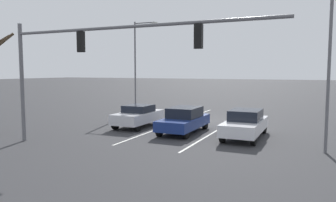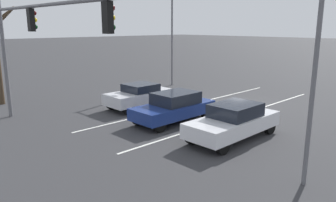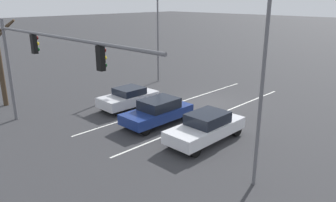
% 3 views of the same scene
% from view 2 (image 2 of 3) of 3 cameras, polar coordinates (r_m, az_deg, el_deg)
% --- Properties ---
extents(ground_plane, '(240.00, 240.00, 0.00)m').
position_cam_2_polar(ground_plane, '(20.91, 11.43, -0.46)').
color(ground_plane, '#333335').
extents(lane_stripe_left_divider, '(0.12, 16.13, 0.01)m').
position_cam_2_polar(lane_stripe_left_divider, '(18.29, 12.26, -2.41)').
color(lane_stripe_left_divider, silver).
rests_on(lane_stripe_left_divider, ground_plane).
extents(lane_stripe_center_divider, '(0.12, 16.13, 0.01)m').
position_cam_2_polar(lane_stripe_center_divider, '(20.39, 4.03, -0.56)').
color(lane_stripe_center_divider, silver).
rests_on(lane_stripe_center_divider, ground_plane).
extents(car_silver_rightlane_front, '(1.84, 4.08, 1.43)m').
position_cam_2_polar(car_silver_rightlane_front, '(19.46, -4.94, 1.00)').
color(car_silver_rightlane_front, silver).
rests_on(car_silver_rightlane_front, ground_plane).
extents(car_white_leftlane_front, '(1.82, 4.68, 1.53)m').
position_cam_2_polar(car_white_leftlane_front, '(14.30, 11.36, -3.43)').
color(car_white_leftlane_front, silver).
rests_on(car_white_leftlane_front, ground_plane).
extents(car_navy_midlane_front, '(1.84, 4.45, 1.50)m').
position_cam_2_polar(car_navy_midlane_front, '(16.53, 1.06, -1.00)').
color(car_navy_midlane_front, navy).
rests_on(car_navy_midlane_front, ground_plane).
extents(traffic_signal_gantry, '(13.18, 0.37, 6.06)m').
position_cam_2_polar(traffic_signal_gantry, '(14.97, -21.98, 11.06)').
color(traffic_signal_gantry, slate).
rests_on(traffic_signal_gantry, ground_plane).
extents(street_lamp_right_shoulder, '(2.24, 0.24, 7.93)m').
position_cam_2_polar(street_lamp_right_shoulder, '(26.38, 1.10, 12.64)').
color(street_lamp_right_shoulder, slate).
rests_on(street_lamp_right_shoulder, ground_plane).
extents(street_lamp_left_shoulder, '(1.58, 0.24, 9.27)m').
position_cam_2_polar(street_lamp_left_shoulder, '(10.22, 24.37, 14.40)').
color(street_lamp_left_shoulder, slate).
rests_on(street_lamp_left_shoulder, ground_plane).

